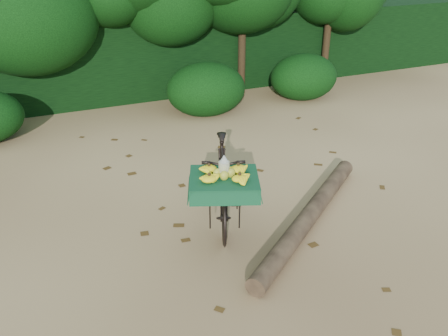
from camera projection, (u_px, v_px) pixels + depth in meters
name	position (u px, v px, depth m)	size (l,w,h in m)	color
ground	(218.00, 221.00, 6.60)	(80.00, 80.00, 0.00)	tan
vendor_bicycle	(223.00, 182.00, 6.39)	(1.33, 2.02, 1.16)	black
fallen_log	(309.00, 216.00, 6.50)	(0.25, 0.25, 3.40)	brown
hedge_backdrop	(118.00, 58.00, 11.38)	(26.00, 1.80, 1.80)	black
tree_row	(89.00, 17.00, 10.00)	(14.50, 2.00, 4.00)	black
bush_clumps	(162.00, 97.00, 10.11)	(8.80, 1.70, 0.90)	black
leaf_litter	(201.00, 199.00, 7.13)	(7.00, 7.30, 0.01)	#493113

